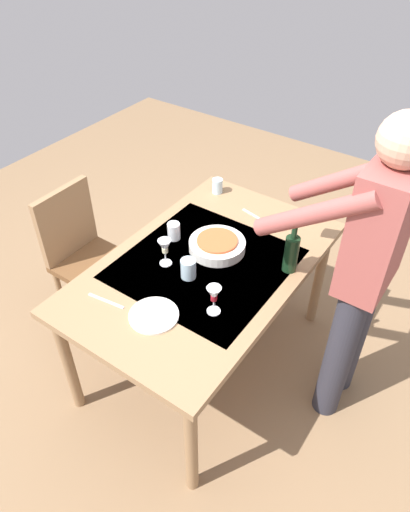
{
  "coord_description": "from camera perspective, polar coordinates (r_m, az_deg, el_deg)",
  "views": [
    {
      "loc": [
        1.5,
        1.05,
        2.36
      ],
      "look_at": [
        0.0,
        0.0,
        0.82
      ],
      "focal_mm": 33.06,
      "sensor_mm": 36.0,
      "label": 1
    }
  ],
  "objects": [
    {
      "name": "person_server",
      "position": [
        2.23,
        18.77,
        -1.12
      ],
      "size": [
        0.42,
        0.61,
        1.69
      ],
      "color": "#2D2D38",
      "rests_on": "ground_plane"
    },
    {
      "name": "ground_plane",
      "position": [
        2.98,
        0.0,
        -12.08
      ],
      "size": [
        6.0,
        6.0,
        0.0
      ],
      "primitive_type": "plane",
      "color": "#846647"
    },
    {
      "name": "serving_bowl_pasta",
      "position": [
        2.49,
        1.48,
        1.37
      ],
      "size": [
        0.3,
        0.3,
        0.07
      ],
      "color": "white",
      "rests_on": "dining_table"
    },
    {
      "name": "water_cup_far_left",
      "position": [
        2.95,
        1.51,
        8.47
      ],
      "size": [
        0.07,
        0.07,
        0.09
      ],
      "primitive_type": "cylinder",
      "color": "silver",
      "rests_on": "dining_table"
    },
    {
      "name": "water_cup_near_right",
      "position": [
        2.32,
        -2.03,
        -1.54
      ],
      "size": [
        0.08,
        0.08,
        0.1
      ],
      "primitive_type": "cylinder",
      "color": "silver",
      "rests_on": "dining_table"
    },
    {
      "name": "dinner_plate_near",
      "position": [
        2.17,
        -6.21,
        -7.16
      ],
      "size": [
        0.23,
        0.23,
        0.01
      ],
      "primitive_type": "cylinder",
      "color": "white",
      "rests_on": "dining_table"
    },
    {
      "name": "dining_table",
      "position": [
        2.48,
        0.0,
        -2.26
      ],
      "size": [
        1.48,
        0.93,
        0.77
      ],
      "color": "#93704C",
      "rests_on": "ground_plane"
    },
    {
      "name": "water_cup_near_left",
      "position": [
        2.57,
        -3.8,
        3.03
      ],
      "size": [
        0.07,
        0.07,
        0.1
      ],
      "primitive_type": "cylinder",
      "color": "silver",
      "rests_on": "dining_table"
    },
    {
      "name": "wine_glass_left",
      "position": [
        2.11,
        1.09,
        -4.78
      ],
      "size": [
        0.07,
        0.07,
        0.15
      ],
      "color": "white",
      "rests_on": "dining_table"
    },
    {
      "name": "table_knife",
      "position": [
        2.27,
        -11.9,
        -5.33
      ],
      "size": [
        0.04,
        0.2,
        0.0
      ],
      "primitive_type": "cube",
      "rotation": [
        0.0,
        0.0,
        0.14
      ],
      "color": "silver",
      "rests_on": "dining_table"
    },
    {
      "name": "chair_near",
      "position": [
        2.98,
        -14.64,
        0.77
      ],
      "size": [
        0.4,
        0.4,
        0.91
      ],
      "color": "brown",
      "rests_on": "ground_plane"
    },
    {
      "name": "table_fork",
      "position": [
        2.77,
        5.97,
        4.87
      ],
      "size": [
        0.05,
        0.18,
        0.0
      ],
      "primitive_type": "cube",
      "rotation": [
        0.0,
        0.0,
        -0.23
      ],
      "color": "silver",
      "rests_on": "dining_table"
    },
    {
      "name": "wine_bottle",
      "position": [
        2.36,
        10.39,
        0.41
      ],
      "size": [
        0.07,
        0.07,
        0.3
      ],
      "color": "black",
      "rests_on": "dining_table"
    },
    {
      "name": "wine_glass_right",
      "position": [
        2.37,
        -4.89,
        1.0
      ],
      "size": [
        0.07,
        0.07,
        0.15
      ],
      "color": "white",
      "rests_on": "dining_table"
    }
  ]
}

